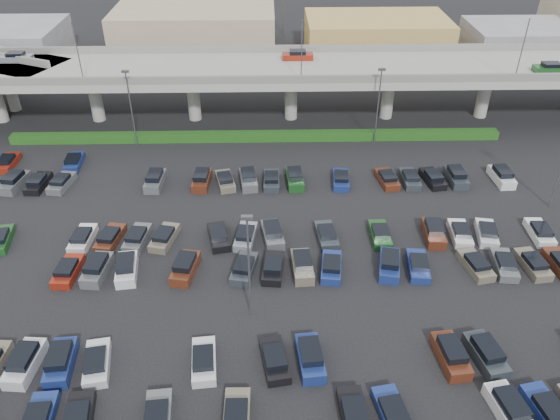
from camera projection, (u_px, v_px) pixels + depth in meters
The scene contains 6 objects.
ground at pixel (253, 255), 53.75m from camera, with size 280.00×280.00×0.00m, color black.
overpass at pixel (254, 72), 76.29m from camera, with size 150.00×13.00×15.80m.
hedge at pixel (256, 136), 74.11m from camera, with size 66.00×1.60×1.10m, color #173B11.
parked_cars at pixel (252, 268), 51.27m from camera, with size 63.15×41.59×1.67m.
light_poles at pixel (208, 192), 51.82m from camera, with size 66.90×48.38×10.30m.
distant_buildings at pixel (324, 33), 102.97m from camera, with size 138.00×24.00×9.00m.
Camera 1 is at (1.77, -41.98, 33.92)m, focal length 35.00 mm.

